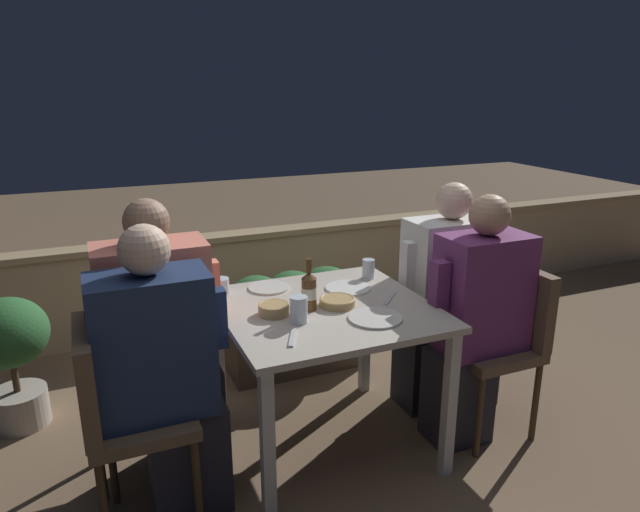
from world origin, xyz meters
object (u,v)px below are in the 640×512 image
at_px(beer_bottle, 309,291).
at_px(potted_plant, 10,349).
at_px(person_navy_jumper, 165,377).
at_px(chair_left_far, 122,368).
at_px(person_purple_stripe, 474,321).
at_px(person_white_polo, 442,297).
at_px(person_coral_top, 165,340).
at_px(chair_right_far, 470,306).
at_px(chair_right_near, 504,331).
at_px(chair_left_near, 116,405).

height_order(beer_bottle, potted_plant, beer_bottle).
bearing_deg(potted_plant, person_navy_jumper, -55.86).
bearing_deg(chair_left_far, person_purple_stripe, -12.06).
height_order(person_white_polo, potted_plant, person_white_polo).
bearing_deg(beer_bottle, person_purple_stripe, -12.66).
bearing_deg(chair_left_far, person_coral_top, -0.00).
bearing_deg(chair_right_far, person_coral_top, 180.00).
relative_size(person_navy_jumper, chair_right_far, 1.43).
bearing_deg(person_white_polo, person_navy_jumper, -168.53).
height_order(person_navy_jumper, chair_right_far, person_navy_jumper).
bearing_deg(potted_plant, person_white_polo, -16.74).
relative_size(person_navy_jumper, potted_plant, 1.77).
relative_size(person_white_polo, beer_bottle, 5.15).
height_order(chair_left_far, chair_right_near, same).
distance_m(person_navy_jumper, person_coral_top, 0.31).
bearing_deg(person_white_polo, chair_left_far, 180.00).
bearing_deg(chair_left_far, beer_bottle, -11.48).
xyz_separation_m(person_coral_top, person_purple_stripe, (1.40, -0.34, -0.01)).
bearing_deg(person_coral_top, chair_left_far, 180.00).
distance_m(chair_left_near, chair_left_far, 0.31).
bearing_deg(person_white_polo, beer_bottle, -168.87).
xyz_separation_m(chair_left_far, chair_right_far, (1.83, -0.00, 0.00)).
height_order(person_navy_jumper, person_purple_stripe, person_purple_stripe).
height_order(chair_left_near, person_coral_top, person_coral_top).
relative_size(person_coral_top, potted_plant, 1.82).
bearing_deg(potted_plant, beer_bottle, -31.73).
height_order(person_coral_top, chair_right_near, person_coral_top).
bearing_deg(person_coral_top, person_purple_stripe, -13.63).
xyz_separation_m(person_navy_jumper, person_purple_stripe, (1.44, -0.04, 0.00)).
distance_m(person_purple_stripe, person_white_polo, 0.34).
height_order(chair_left_near, person_navy_jumper, person_navy_jumper).
bearing_deg(person_navy_jumper, person_white_polo, 11.47).
bearing_deg(potted_plant, chair_right_far, -15.44).
height_order(chair_left_far, beer_bottle, beer_bottle).
xyz_separation_m(person_purple_stripe, beer_bottle, (-0.78, 0.18, 0.21)).
xyz_separation_m(person_navy_jumper, person_coral_top, (0.04, 0.30, 0.02)).
xyz_separation_m(person_coral_top, chair_right_near, (1.59, -0.34, -0.10)).
xyz_separation_m(person_navy_jumper, potted_plant, (-0.64, 0.95, -0.19)).
distance_m(chair_left_near, person_purple_stripe, 1.64).
bearing_deg(chair_left_far, person_white_polo, -0.00).
distance_m(person_coral_top, potted_plant, 0.96).
height_order(person_purple_stripe, potted_plant, person_purple_stripe).
distance_m(chair_left_near, person_white_polo, 1.71).
xyz_separation_m(person_navy_jumper, chair_right_near, (1.63, -0.04, -0.08)).
bearing_deg(beer_bottle, chair_right_near, -10.25).
distance_m(person_coral_top, chair_right_near, 1.63).
relative_size(person_coral_top, person_white_polo, 1.03).
height_order(chair_right_near, potted_plant, chair_right_near).
height_order(chair_left_near, person_white_polo, person_white_polo).
distance_m(chair_right_far, person_white_polo, 0.21).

